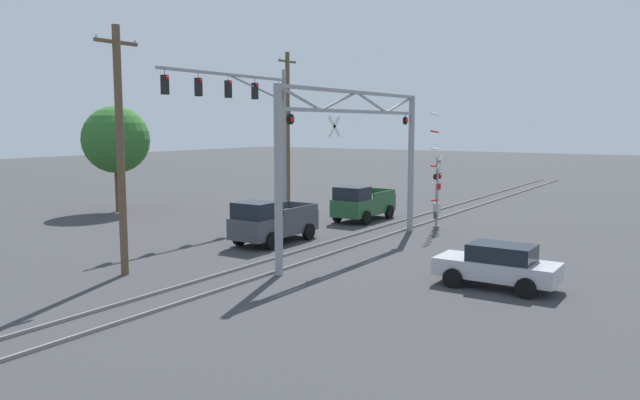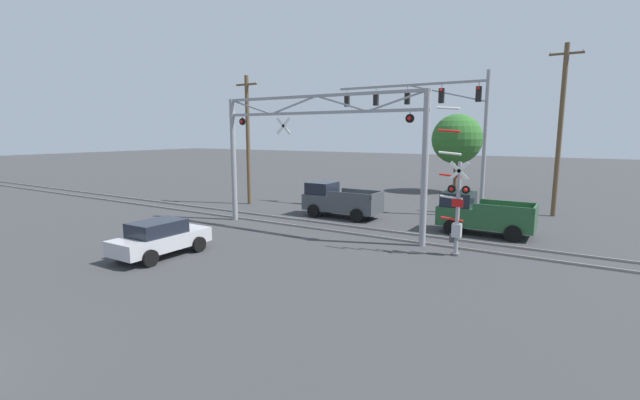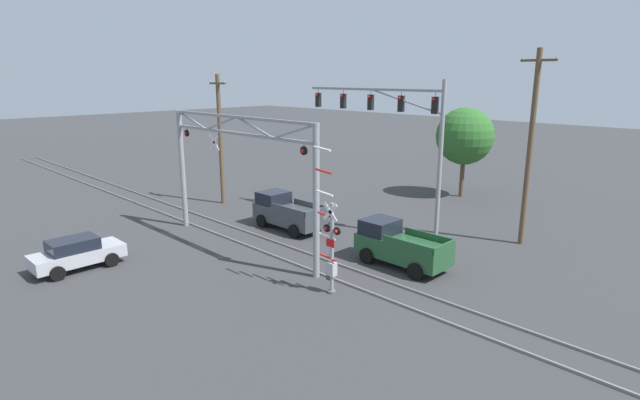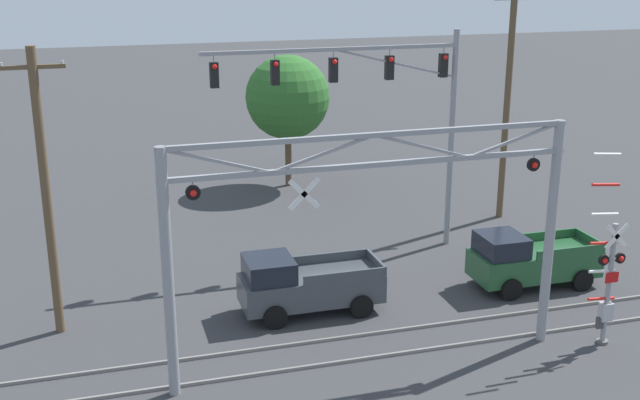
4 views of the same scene
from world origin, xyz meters
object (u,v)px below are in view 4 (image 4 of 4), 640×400
at_px(pickup_truck_following, 529,260).
at_px(utility_pole_right, 507,102).
at_px(crossing_signal_mast, 607,281).
at_px(utility_pole_left, 46,192).
at_px(pickup_truck_lead, 305,284).
at_px(background_tree_beyond_span, 288,97).
at_px(traffic_signal_span, 391,99).
at_px(crossing_gantry, 372,222).

height_order(pickup_truck_following, utility_pole_right, utility_pole_right).
distance_m(crossing_signal_mast, pickup_truck_following, 4.64).
bearing_deg(utility_pole_right, crossing_signal_mast, -103.99).
xyz_separation_m(utility_pole_left, utility_pole_right, (18.66, 6.23, 0.62)).
height_order(pickup_truck_lead, background_tree_beyond_span, background_tree_beyond_span).
relative_size(traffic_signal_span, pickup_truck_following, 2.19).
relative_size(crossing_gantry, utility_pole_left, 1.29).
distance_m(pickup_truck_following, background_tree_beyond_span, 15.90).
xyz_separation_m(crossing_gantry, crossing_signal_mast, (7.18, -0.75, -2.30)).
xyz_separation_m(crossing_gantry, pickup_truck_lead, (-0.85, 3.92, -3.36)).
bearing_deg(pickup_truck_lead, crossing_gantry, -77.72).
bearing_deg(pickup_truck_following, traffic_signal_span, 126.68).
xyz_separation_m(traffic_signal_span, utility_pole_left, (-12.36, -3.78, -1.47)).
bearing_deg(utility_pole_right, utility_pole_left, -161.55).
bearing_deg(utility_pole_left, utility_pole_right, 18.45).
distance_m(crossing_gantry, utility_pole_left, 9.79).
bearing_deg(traffic_signal_span, pickup_truck_lead, -135.34).
height_order(pickup_truck_lead, utility_pole_right, utility_pole_right).
height_order(pickup_truck_following, utility_pole_left, utility_pole_left).
bearing_deg(background_tree_beyond_span, pickup_truck_following, -71.05).
height_order(utility_pole_left, background_tree_beyond_span, utility_pole_left).
height_order(crossing_signal_mast, utility_pole_left, utility_pole_left).
bearing_deg(background_tree_beyond_span, utility_pole_right, -43.76).
height_order(crossing_gantry, pickup_truck_following, crossing_gantry).
xyz_separation_m(crossing_signal_mast, pickup_truck_lead, (-8.03, 4.67, -1.06)).
distance_m(traffic_signal_span, pickup_truck_following, 7.79).
xyz_separation_m(utility_pole_right, background_tree_beyond_span, (-7.81, 7.48, -0.71)).
relative_size(crossing_signal_mast, pickup_truck_lead, 1.31).
height_order(traffic_signal_span, pickup_truck_following, traffic_signal_span).
bearing_deg(utility_pole_right, traffic_signal_span, -158.81).
bearing_deg(pickup_truck_following, utility_pole_right, 68.88).
bearing_deg(pickup_truck_following, crossing_gantry, -152.77).
distance_m(pickup_truck_following, utility_pole_right, 8.78).
relative_size(crossing_gantry, pickup_truck_following, 2.55).
distance_m(crossing_gantry, pickup_truck_lead, 5.24).
bearing_deg(crossing_gantry, pickup_truck_lead, 102.28).
bearing_deg(utility_pole_right, pickup_truck_lead, -147.29).
bearing_deg(utility_pole_left, crossing_gantry, -28.86).
distance_m(crossing_signal_mast, traffic_signal_span, 10.64).
xyz_separation_m(pickup_truck_lead, pickup_truck_following, (8.17, -0.16, -0.00)).
relative_size(crossing_signal_mast, background_tree_beyond_span, 0.92).
distance_m(crossing_signal_mast, background_tree_beyond_span, 19.95).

